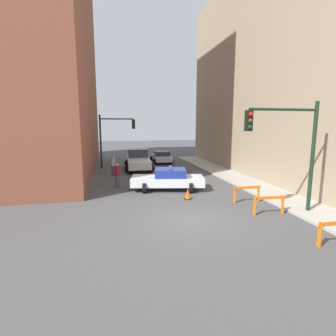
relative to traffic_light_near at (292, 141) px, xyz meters
name	(u,v)px	position (x,y,z in m)	size (l,w,h in m)	color
ground_plane	(190,219)	(-4.73, 0.31, -3.53)	(120.00, 120.00, 0.00)	#4C4C4F
sidewalk_right	(308,209)	(1.47, 0.31, -3.47)	(2.40, 44.00, 0.12)	#B2ADA3
building_right	(323,69)	(8.67, 8.31, 5.16)	(12.00, 28.00, 17.38)	tan
traffic_light_near	(292,141)	(0.00, 0.00, 0.00)	(3.64, 0.35, 5.20)	black
traffic_light_far	(112,134)	(-8.03, 15.64, -0.13)	(3.44, 0.35, 5.20)	black
police_car	(168,179)	(-4.54, 5.90, -2.81)	(4.98, 2.94, 1.52)	white
white_truck	(138,160)	(-5.65, 14.29, -2.62)	(2.80, 5.48, 1.90)	silver
parked_car_near	(161,157)	(-2.64, 18.27, -2.86)	(2.35, 4.34, 1.31)	silver
pedestrian_crossing	(117,175)	(-7.79, 7.41, -2.67)	(0.39, 0.39, 1.66)	#474C66
pedestrian_corner	(113,165)	(-8.05, 11.76, -2.67)	(0.50, 0.50, 1.66)	#474C66
barrier_back	(269,202)	(-0.88, 0.15, -2.91)	(1.60, 0.23, 0.90)	orange
barrier_corner	(247,191)	(-0.89, 2.23, -2.91)	(1.60, 0.16, 0.90)	orange
traffic_cone	(188,194)	(-3.91, 3.49, -3.21)	(0.36, 0.36, 0.66)	black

